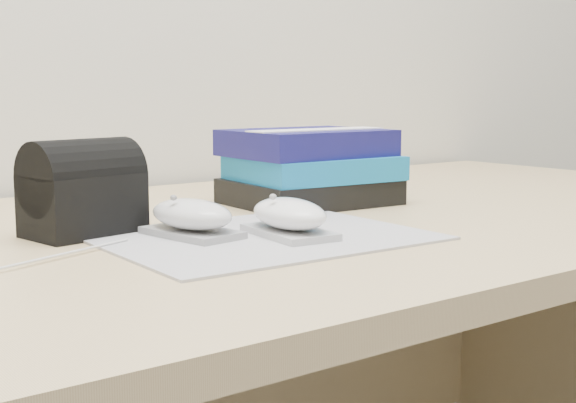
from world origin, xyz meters
TOP-DOWN VIEW (x-y plane):
  - desk at (0.00, 1.64)m, footprint 1.60×0.80m
  - mousepad at (-0.13, 1.48)m, footprint 0.35×0.28m
  - mouse_rear at (-0.19, 1.52)m, footprint 0.08×0.12m
  - mouse_front at (-0.11, 1.46)m, footprint 0.08×0.12m
  - usb_cable at (-0.36, 1.50)m, footprint 0.20×0.08m
  - book_stack at (0.08, 1.65)m, footprint 0.23×0.19m
  - pouch at (-0.28, 1.61)m, footprint 0.13×0.10m

SIDE VIEW (x-z plane):
  - desk at x=0.00m, z-range 0.13..0.86m
  - mousepad at x=-0.13m, z-range 0.73..0.73m
  - usb_cable at x=-0.36m, z-range 0.73..0.74m
  - mouse_rear at x=-0.19m, z-range 0.73..0.78m
  - mouse_front at x=-0.11m, z-range 0.73..0.78m
  - pouch at x=-0.28m, z-range 0.73..0.84m
  - book_stack at x=0.08m, z-range 0.73..0.84m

